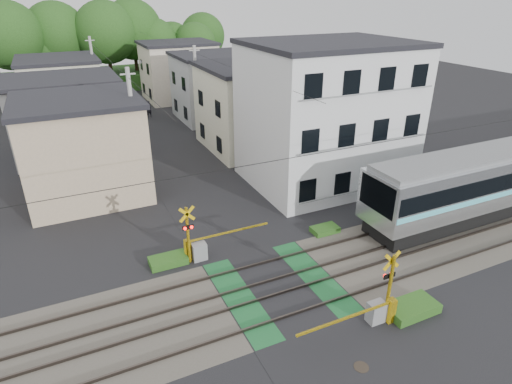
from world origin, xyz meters
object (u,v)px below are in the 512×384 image
manhole_cover (361,367)px  apartment_block (326,114)px  crossing_signal_near (380,307)px  pedestrian (149,109)px  crossing_signal_far (197,247)px

manhole_cover → apartment_block: bearing=61.6°
crossing_signal_near → apartment_block: 14.95m
crossing_signal_near → pedestrian: size_ratio=2.71×
apartment_block → pedestrian: apartment_block is taller
manhole_cover → crossing_signal_near: bearing=38.1°
crossing_signal_far → apartment_block: 13.14m
pedestrian → crossing_signal_near: bearing=80.9°
crossing_signal_far → apartment_block: (11.09, 5.84, 3.94)m
crossing_signal_near → manhole_cover: 2.70m
apartment_block → manhole_cover: size_ratio=18.77×
crossing_signal_far → pedestrian: bearing=82.4°
pedestrian → manhole_cover: bearing=77.5°
pedestrian → manhole_cover: size_ratio=3.21×
crossing_signal_far → pedestrian: 27.62m
crossing_signal_far → manhole_cover: size_ratio=8.71×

